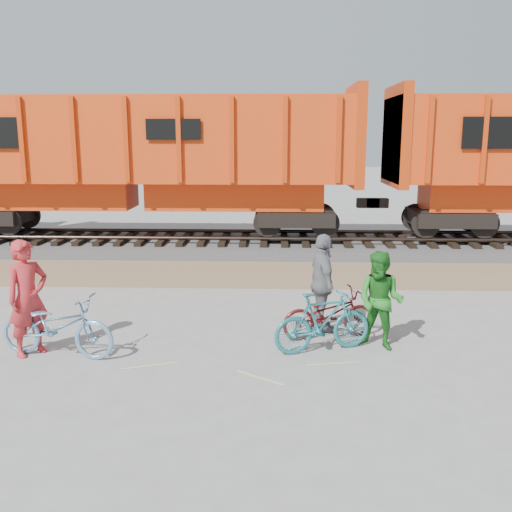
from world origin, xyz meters
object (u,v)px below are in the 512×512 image
object	(u,v)px
bicycle_teal	(323,322)
person_woman	(322,283)
person_solo	(28,298)
hopper_car_center	(139,156)
bicycle_maroon	(329,314)
person_man	(380,301)
bicycle_blue	(57,326)

from	to	relation	value
bicycle_teal	person_woman	xyz separation A→B (m)	(0.07, 1.08, 0.41)
person_solo	person_woman	size ratio (longest dim) A/B	1.06
hopper_car_center	bicycle_maroon	world-z (taller)	hopper_car_center
bicycle_teal	bicycle_maroon	world-z (taller)	bicycle_teal
bicycle_teal	person_woman	distance (m)	1.16
person_man	person_woman	distance (m)	1.29
hopper_car_center	person_woman	xyz separation A→B (m)	(5.30, -7.96, -2.07)
person_man	person_woman	world-z (taller)	person_woman
person_solo	person_man	distance (m)	6.00
bicycle_teal	person_solo	size ratio (longest dim) A/B	0.89
bicycle_maroon	bicycle_teal	bearing A→B (deg)	151.10
bicycle_maroon	person_man	world-z (taller)	person_man
person_woman	person_man	bearing A→B (deg)	-145.34
person_woman	bicycle_maroon	bearing A→B (deg)	-177.90
hopper_car_center	bicycle_blue	size ratio (longest dim) A/B	6.90
person_solo	person_man	xyz separation A→B (m)	(5.98, 0.49, -0.13)
bicycle_maroon	person_woman	distance (m)	0.63
hopper_car_center	person_woman	bearing A→B (deg)	-56.36
person_man	person_solo	bearing A→B (deg)	-147.38
person_man	bicycle_blue	bearing A→B (deg)	-145.92
hopper_car_center	person_woman	world-z (taller)	hopper_car_center
bicycle_blue	bicycle_maroon	distance (m)	4.77
bicycle_blue	person_man	xyz separation A→B (m)	(5.48, 0.59, 0.33)
bicycle_teal	person_woman	size ratio (longest dim) A/B	0.94
hopper_car_center	person_solo	xyz separation A→B (m)	(0.25, -9.33, -2.02)
hopper_car_center	bicycle_maroon	xyz separation A→B (m)	(5.40, -8.36, -2.54)
bicycle_blue	bicycle_maroon	bearing A→B (deg)	-67.99
bicycle_blue	bicycle_teal	xyz separation A→B (m)	(4.48, 0.39, -0.00)
bicycle_blue	person_woman	bearing A→B (deg)	-63.04
bicycle_blue	person_solo	xyz separation A→B (m)	(-0.50, 0.10, 0.46)
bicycle_blue	person_man	world-z (taller)	person_man
bicycle_blue	person_man	size ratio (longest dim) A/B	1.17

